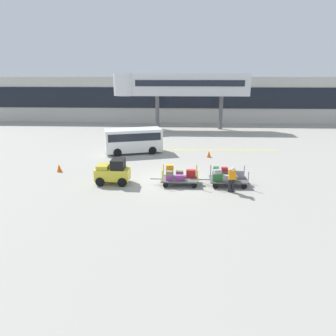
% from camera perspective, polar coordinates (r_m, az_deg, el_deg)
% --- Properties ---
extents(ground_plane, '(120.00, 120.00, 0.00)m').
position_cam_1_polar(ground_plane, '(20.05, 0.40, -2.35)').
color(ground_plane, '#9E9B91').
extents(apron_lead_line, '(15.19, 0.89, 0.01)m').
position_cam_1_polar(apron_lead_line, '(28.30, 4.78, 3.34)').
color(apron_lead_line, yellow).
rests_on(apron_lead_line, ground_plane).
extents(terminal_building, '(58.13, 2.51, 6.28)m').
position_cam_1_polar(terminal_building, '(45.03, 1.85, 12.49)').
color(terminal_building, '#BCB7AD').
rests_on(terminal_building, ground_plane).
extents(jet_bridge, '(16.40, 3.00, 6.66)m').
position_cam_1_polar(jet_bridge, '(38.94, 1.39, 14.97)').
color(jet_bridge, silver).
rests_on(jet_bridge, ground_plane).
extents(baggage_tug, '(2.10, 1.23, 1.58)m').
position_cam_1_polar(baggage_tug, '(19.62, -10.04, -0.74)').
color(baggage_tug, gold).
rests_on(baggage_tug, ground_plane).
extents(baggage_cart_lead, '(3.00, 1.41, 1.16)m').
position_cam_1_polar(baggage_cart_lead, '(19.29, 2.00, -1.51)').
color(baggage_cart_lead, '#4C4C4F').
rests_on(baggage_cart_lead, ground_plane).
extents(baggage_cart_middle, '(3.00, 1.41, 1.10)m').
position_cam_1_polar(baggage_cart_middle, '(19.45, 10.70, -1.55)').
color(baggage_cart_middle, '#4C4C4F').
rests_on(baggage_cart_middle, ground_plane).
extents(baggage_handler, '(0.41, 0.44, 1.56)m').
position_cam_1_polar(baggage_handler, '(18.19, 11.68, -1.88)').
color(baggage_handler, black).
rests_on(baggage_handler, ground_plane).
extents(shuttle_van, '(5.15, 3.22, 2.10)m').
position_cam_1_polar(shuttle_van, '(27.04, -6.38, 5.33)').
color(shuttle_van, white).
rests_on(shuttle_van, ground_plane).
extents(safety_cone_near, '(0.36, 0.36, 0.55)m').
position_cam_1_polar(safety_cone_near, '(23.11, -19.37, 0.00)').
color(safety_cone_near, '#EA590F').
rests_on(safety_cone_near, ground_plane).
extents(safety_cone_far, '(0.36, 0.36, 0.55)m').
position_cam_1_polar(safety_cone_far, '(25.85, 7.53, 2.57)').
color(safety_cone_far, '#EA590F').
rests_on(safety_cone_far, ground_plane).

